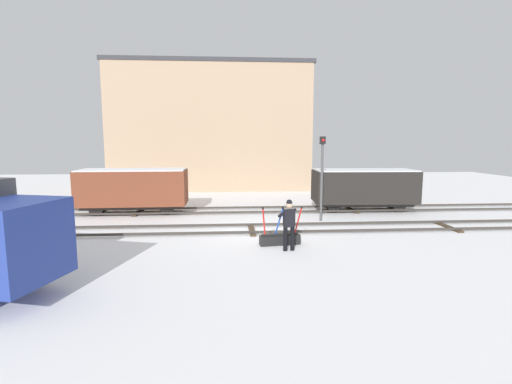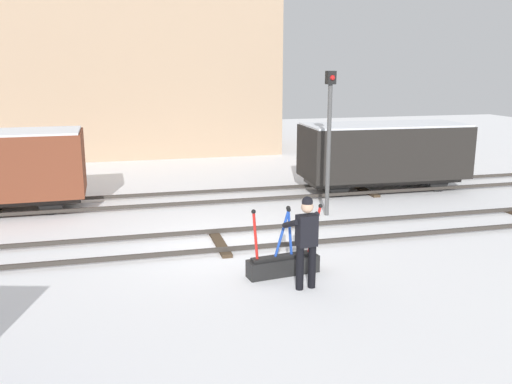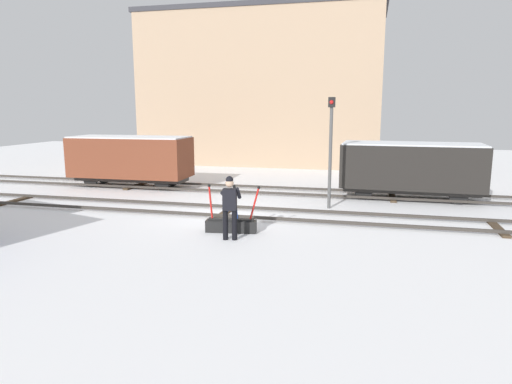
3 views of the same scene
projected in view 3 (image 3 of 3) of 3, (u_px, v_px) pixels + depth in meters
ground_plane at (224, 214)px, 16.16m from camera, size 60.00×60.00×0.00m
track_main_line at (224, 211)px, 16.14m from camera, size 44.00×1.94×0.18m
track_siding_near at (255, 190)px, 20.40m from camera, size 44.00×1.94×0.18m
switch_lever_frame at (231, 224)px, 13.81m from camera, size 1.65×0.56×1.45m
rail_worker at (230, 204)px, 12.88m from camera, size 0.60×0.68×1.83m
signal_post at (331, 142)px, 16.69m from camera, size 0.24×0.32×4.07m
apartment_building at (262, 88)px, 30.78m from camera, size 15.87×5.96×9.96m
freight_car_back_track at (411, 167)px, 18.63m from camera, size 5.60×2.41×2.30m
freight_car_mid_siding at (130, 158)px, 21.61m from camera, size 5.61×2.21×2.38m
perched_bird_roof_left at (272, 15)px, 31.92m from camera, size 0.27×0.13×0.13m
perched_bird_roof_right at (262, 16)px, 31.95m from camera, size 0.22×0.28×0.13m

